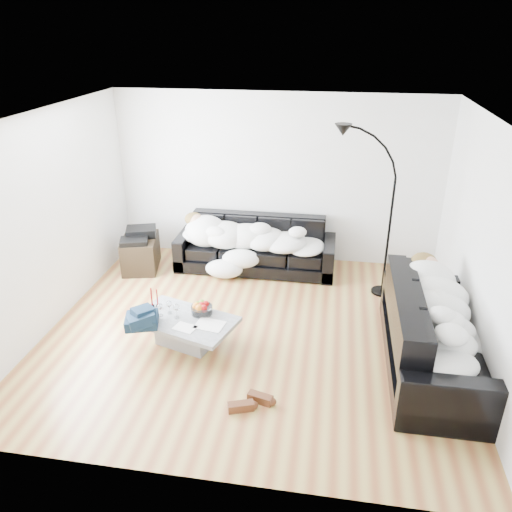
% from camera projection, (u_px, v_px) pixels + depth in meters
% --- Properties ---
extents(ground, '(5.00, 5.00, 0.00)m').
position_uv_depth(ground, '(252.00, 331.00, 6.20)').
color(ground, '#97542D').
rests_on(ground, ground).
extents(wall_back, '(5.00, 0.02, 2.60)m').
position_uv_depth(wall_back, '(277.00, 179.00, 7.66)').
color(wall_back, silver).
rests_on(wall_back, ground).
extents(wall_left, '(0.02, 4.50, 2.60)m').
position_uv_depth(wall_left, '(48.00, 222.00, 6.02)').
color(wall_left, silver).
rests_on(wall_left, ground).
extents(wall_right, '(0.02, 4.50, 2.60)m').
position_uv_depth(wall_right, '(484.00, 250.00, 5.28)').
color(wall_right, silver).
rests_on(wall_right, ground).
extents(ceiling, '(5.00, 5.00, 0.00)m').
position_uv_depth(ceiling, '(251.00, 118.00, 5.10)').
color(ceiling, white).
rests_on(ceiling, ground).
extents(sofa_back, '(2.41, 0.83, 0.79)m').
position_uv_depth(sofa_back, '(256.00, 245.00, 7.64)').
color(sofa_back, black).
rests_on(sofa_back, ground).
extents(sofa_right, '(0.96, 2.24, 0.91)m').
position_uv_depth(sofa_right, '(435.00, 331.00, 5.41)').
color(sofa_right, black).
rests_on(sofa_right, ground).
extents(sleeper_back, '(2.04, 0.70, 0.41)m').
position_uv_depth(sleeper_back, '(255.00, 232.00, 7.50)').
color(sleeper_back, silver).
rests_on(sleeper_back, sofa_back).
extents(sleeper_right, '(0.81, 1.92, 0.47)m').
position_uv_depth(sleeper_right, '(438.00, 315.00, 5.33)').
color(sleeper_right, silver).
rests_on(sleeper_right, sofa_right).
extents(teal_cushion, '(0.42, 0.38, 0.20)m').
position_uv_depth(teal_cushion, '(424.00, 279.00, 5.93)').
color(teal_cushion, '#0E6665').
rests_on(teal_cushion, sofa_right).
extents(coffee_table, '(1.32, 1.00, 0.34)m').
position_uv_depth(coffee_table, '(186.00, 331.00, 5.91)').
color(coffee_table, '#939699').
rests_on(coffee_table, ground).
extents(fruit_bowl, '(0.32, 0.32, 0.16)m').
position_uv_depth(fruit_bowl, '(202.00, 308.00, 5.91)').
color(fruit_bowl, white).
rests_on(fruit_bowl, coffee_table).
extents(wine_glass_a, '(0.09, 0.09, 0.17)m').
position_uv_depth(wine_glass_a, '(169.00, 307.00, 5.91)').
color(wine_glass_a, white).
rests_on(wine_glass_a, coffee_table).
extents(wine_glass_b, '(0.07, 0.07, 0.16)m').
position_uv_depth(wine_glass_b, '(160.00, 310.00, 5.87)').
color(wine_glass_b, white).
rests_on(wine_glass_b, coffee_table).
extents(wine_glass_c, '(0.10, 0.10, 0.18)m').
position_uv_depth(wine_glass_c, '(177.00, 311.00, 5.82)').
color(wine_glass_c, white).
rests_on(wine_glass_c, coffee_table).
extents(candle_left, '(0.05, 0.05, 0.26)m').
position_uv_depth(candle_left, '(152.00, 298.00, 6.03)').
color(candle_left, maroon).
rests_on(candle_left, coffee_table).
extents(candle_right, '(0.05, 0.05, 0.23)m').
position_uv_depth(candle_right, '(157.00, 298.00, 6.04)').
color(candle_right, maroon).
rests_on(candle_right, coffee_table).
extents(newspaper_a, '(0.36, 0.30, 0.01)m').
position_uv_depth(newspaper_a, '(210.00, 325.00, 5.71)').
color(newspaper_a, silver).
rests_on(newspaper_a, coffee_table).
extents(newspaper_b, '(0.29, 0.24, 0.01)m').
position_uv_depth(newspaper_b, '(185.00, 327.00, 5.66)').
color(newspaper_b, silver).
rests_on(newspaper_b, coffee_table).
extents(navy_jacket, '(0.49, 0.46, 0.19)m').
position_uv_depth(navy_jacket, '(140.00, 313.00, 5.62)').
color(navy_jacket, black).
rests_on(navy_jacket, coffee_table).
extents(shoes, '(0.48, 0.37, 0.10)m').
position_uv_depth(shoes, '(250.00, 402.00, 4.98)').
color(shoes, '#472311').
rests_on(shoes, ground).
extents(av_cabinet, '(0.65, 0.82, 0.50)m').
position_uv_depth(av_cabinet, '(141.00, 253.00, 7.71)').
color(av_cabinet, black).
rests_on(av_cabinet, ground).
extents(stereo, '(0.52, 0.46, 0.13)m').
position_uv_depth(stereo, '(139.00, 234.00, 7.57)').
color(stereo, black).
rests_on(stereo, av_cabinet).
extents(floor_lamp, '(0.81, 0.59, 2.06)m').
position_uv_depth(floor_lamp, '(390.00, 225.00, 6.67)').
color(floor_lamp, black).
rests_on(floor_lamp, ground).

